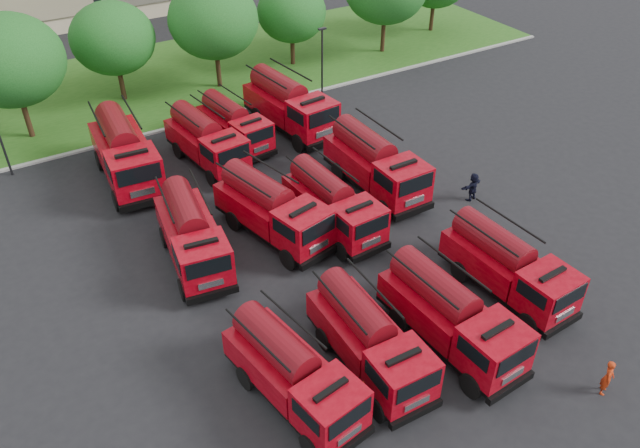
{
  "coord_description": "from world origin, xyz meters",
  "views": [
    {
      "loc": [
        -10.65,
        -20.07,
        19.98
      ],
      "look_at": [
        2.12,
        1.11,
        1.8
      ],
      "focal_mm": 35.0,
      "sensor_mm": 36.0,
      "label": 1
    }
  ],
  "objects_px": {
    "fire_truck_0": "(293,373)",
    "fire_truck_7": "(375,164)",
    "fire_truck_3": "(507,266)",
    "firefighter_1": "(368,399)",
    "fire_truck_11": "(289,105)",
    "fire_truck_10": "(234,124)",
    "fire_truck_8": "(125,153)",
    "firefighter_3": "(468,249)",
    "firefighter_4": "(293,265)",
    "fire_truck_2": "(451,315)",
    "fire_truck_4": "(192,235)",
    "fire_truck_9": "(206,141)",
    "fire_truck_6": "(333,204)",
    "firefighter_0": "(602,391)",
    "firefighter_5": "(471,199)",
    "fire_truck_5": "(272,209)",
    "firefighter_2": "(527,317)",
    "fire_truck_1": "(369,339)"
  },
  "relations": [
    {
      "from": "fire_truck_8",
      "to": "firefighter_3",
      "type": "xyz_separation_m",
      "value": [
        12.84,
        -15.53,
        -1.83
      ]
    },
    {
      "from": "fire_truck_11",
      "to": "firefighter_4",
      "type": "height_order",
      "value": "fire_truck_11"
    },
    {
      "from": "fire_truck_2",
      "to": "firefighter_0",
      "type": "xyz_separation_m",
      "value": [
        3.6,
        -5.22,
        -1.61
      ]
    },
    {
      "from": "fire_truck_3",
      "to": "fire_truck_5",
      "type": "bearing_deg",
      "value": 124.66
    },
    {
      "from": "fire_truck_4",
      "to": "firefighter_3",
      "type": "xyz_separation_m",
      "value": [
        12.34,
        -6.38,
        -1.6
      ]
    },
    {
      "from": "fire_truck_8",
      "to": "firefighter_1",
      "type": "relative_size",
      "value": 5.37
    },
    {
      "from": "fire_truck_6",
      "to": "fire_truck_7",
      "type": "xyz_separation_m",
      "value": [
        4.1,
        1.98,
        0.16
      ]
    },
    {
      "from": "fire_truck_4",
      "to": "fire_truck_2",
      "type": "bearing_deg",
      "value": -48.37
    },
    {
      "from": "fire_truck_1",
      "to": "fire_truck_7",
      "type": "relative_size",
      "value": 0.9
    },
    {
      "from": "fire_truck_2",
      "to": "fire_truck_6",
      "type": "bearing_deg",
      "value": 85.8
    },
    {
      "from": "firefighter_0",
      "to": "fire_truck_1",
      "type": "bearing_deg",
      "value": 109.94
    },
    {
      "from": "firefighter_1",
      "to": "fire_truck_0",
      "type": "bearing_deg",
      "value": 162.93
    },
    {
      "from": "fire_truck_4",
      "to": "firefighter_4",
      "type": "bearing_deg",
      "value": -27.21
    },
    {
      "from": "fire_truck_6",
      "to": "fire_truck_9",
      "type": "distance_m",
      "value": 10.22
    },
    {
      "from": "fire_truck_11",
      "to": "firefighter_2",
      "type": "xyz_separation_m",
      "value": [
        0.43,
        -21.31,
        -1.8
      ]
    },
    {
      "from": "firefighter_2",
      "to": "firefighter_5",
      "type": "bearing_deg",
      "value": -21.64
    },
    {
      "from": "fire_truck_9",
      "to": "firefighter_2",
      "type": "height_order",
      "value": "fire_truck_9"
    },
    {
      "from": "fire_truck_3",
      "to": "fire_truck_8",
      "type": "xyz_separation_m",
      "value": [
        -12.01,
        18.76,
        0.27
      ]
    },
    {
      "from": "firefighter_3",
      "to": "fire_truck_6",
      "type": "bearing_deg",
      "value": -58.21
    },
    {
      "from": "fire_truck_0",
      "to": "firefighter_1",
      "type": "bearing_deg",
      "value": -40.59
    },
    {
      "from": "fire_truck_7",
      "to": "fire_truck_4",
      "type": "bearing_deg",
      "value": -176.42
    },
    {
      "from": "firefighter_2",
      "to": "firefighter_3",
      "type": "bearing_deg",
      "value": -6.73
    },
    {
      "from": "fire_truck_2",
      "to": "firefighter_1",
      "type": "bearing_deg",
      "value": -174.1
    },
    {
      "from": "fire_truck_3",
      "to": "firefighter_1",
      "type": "relative_size",
      "value": 4.55
    },
    {
      "from": "fire_truck_3",
      "to": "firefighter_3",
      "type": "relative_size",
      "value": 3.5
    },
    {
      "from": "firefighter_2",
      "to": "fire_truck_1",
      "type": "bearing_deg",
      "value": 84.56
    },
    {
      "from": "fire_truck_4",
      "to": "fire_truck_9",
      "type": "bearing_deg",
      "value": 71.41
    },
    {
      "from": "fire_truck_1",
      "to": "firefighter_4",
      "type": "relative_size",
      "value": 4.37
    },
    {
      "from": "fire_truck_11",
      "to": "firefighter_5",
      "type": "relative_size",
      "value": 4.78
    },
    {
      "from": "fire_truck_7",
      "to": "firefighter_4",
      "type": "relative_size",
      "value": 4.88
    },
    {
      "from": "fire_truck_9",
      "to": "fire_truck_10",
      "type": "distance_m",
      "value": 2.77
    },
    {
      "from": "firefighter_0",
      "to": "firefighter_5",
      "type": "bearing_deg",
      "value": 39.1
    },
    {
      "from": "fire_truck_7",
      "to": "firefighter_1",
      "type": "xyz_separation_m",
      "value": [
        -8.83,
        -12.24,
        -1.72
      ]
    },
    {
      "from": "fire_truck_3",
      "to": "firefighter_2",
      "type": "height_order",
      "value": "fire_truck_3"
    },
    {
      "from": "fire_truck_0",
      "to": "firefighter_3",
      "type": "relative_size",
      "value": 3.47
    },
    {
      "from": "fire_truck_0",
      "to": "fire_truck_7",
      "type": "relative_size",
      "value": 0.91
    },
    {
      "from": "fire_truck_9",
      "to": "firefighter_0",
      "type": "height_order",
      "value": "fire_truck_9"
    },
    {
      "from": "fire_truck_0",
      "to": "fire_truck_11",
      "type": "relative_size",
      "value": 0.85
    },
    {
      "from": "fire_truck_2",
      "to": "fire_truck_7",
      "type": "xyz_separation_m",
      "value": [
        4.28,
        11.52,
        0.1
      ]
    },
    {
      "from": "fire_truck_8",
      "to": "firefighter_4",
      "type": "relative_size",
      "value": 5.3
    },
    {
      "from": "fire_truck_2",
      "to": "firefighter_5",
      "type": "relative_size",
      "value": 4.24
    },
    {
      "from": "fire_truck_2",
      "to": "fire_truck_3",
      "type": "relative_size",
      "value": 1.04
    },
    {
      "from": "fire_truck_0",
      "to": "fire_truck_2",
      "type": "distance_m",
      "value": 7.1
    },
    {
      "from": "fire_truck_8",
      "to": "fire_truck_11",
      "type": "bearing_deg",
      "value": 7.64
    },
    {
      "from": "fire_truck_7",
      "to": "firefighter_1",
      "type": "height_order",
      "value": "fire_truck_7"
    },
    {
      "from": "fire_truck_2",
      "to": "fire_truck_7",
      "type": "distance_m",
      "value": 12.29
    },
    {
      "from": "fire_truck_2",
      "to": "fire_truck_4",
      "type": "distance_m",
      "value": 12.92
    },
    {
      "from": "fire_truck_4",
      "to": "fire_truck_6",
      "type": "height_order",
      "value": "fire_truck_4"
    },
    {
      "from": "fire_truck_5",
      "to": "fire_truck_9",
      "type": "relative_size",
      "value": 1.06
    },
    {
      "from": "fire_truck_11",
      "to": "fire_truck_10",
      "type": "bearing_deg",
      "value": 174.29
    }
  ]
}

